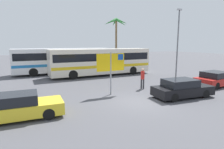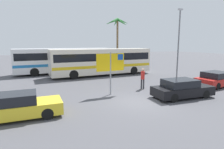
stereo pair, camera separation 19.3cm
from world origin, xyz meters
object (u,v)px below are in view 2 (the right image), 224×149
(bus_front_coach, at_px, (102,61))
(car_yellow, at_px, (18,106))
(car_red, at_px, (217,79))
(ferry_sign, at_px, (111,64))
(pedestrian_crossing_lot, at_px, (143,77))
(bus_rear_coach, at_px, (65,59))
(car_black, at_px, (182,89))

(bus_front_coach, xyz_separation_m, car_yellow, (-9.00, -10.58, -1.15))
(car_yellow, bearing_deg, car_red, 5.00)
(car_red, bearing_deg, ferry_sign, 167.22)
(ferry_sign, height_order, pedestrian_crossing_lot, ferry_sign)
(bus_rear_coach, distance_m, car_red, 17.54)
(bus_rear_coach, xyz_separation_m, car_black, (5.26, -15.09, -1.15))
(bus_rear_coach, bearing_deg, pedestrian_crossing_lot, -70.60)
(bus_rear_coach, xyz_separation_m, pedestrian_crossing_lot, (4.15, -11.78, -0.75))
(bus_rear_coach, bearing_deg, car_red, -51.62)
(bus_front_coach, distance_m, car_black, 11.48)
(car_black, relative_size, pedestrian_crossing_lot, 2.55)
(pedestrian_crossing_lot, bearing_deg, car_black, -120.24)
(bus_front_coach, height_order, pedestrian_crossing_lot, bus_front_coach)
(car_red, relative_size, pedestrian_crossing_lot, 2.43)
(car_black, height_order, car_yellow, same)
(bus_front_coach, bearing_deg, car_yellow, -130.38)
(bus_rear_coach, distance_m, pedestrian_crossing_lot, 12.51)
(ferry_sign, bearing_deg, bus_rear_coach, 96.94)
(car_yellow, relative_size, pedestrian_crossing_lot, 2.45)
(bus_front_coach, relative_size, car_black, 2.71)
(car_black, bearing_deg, bus_front_coach, 103.01)
(car_black, xyz_separation_m, car_red, (5.60, 1.36, 0.00))
(car_red, bearing_deg, pedestrian_crossing_lot, 160.10)
(bus_rear_coach, relative_size, car_yellow, 2.83)
(bus_front_coach, height_order, car_black, bus_front_coach)
(car_black, height_order, pedestrian_crossing_lot, pedestrian_crossing_lot)
(bus_front_coach, distance_m, pedestrian_crossing_lot, 8.06)
(bus_front_coach, xyz_separation_m, bus_rear_coach, (-3.71, 3.77, 0.00))
(bus_rear_coach, relative_size, car_black, 2.71)
(car_yellow, height_order, pedestrian_crossing_lot, pedestrian_crossing_lot)
(bus_front_coach, bearing_deg, car_red, -54.28)
(car_yellow, bearing_deg, ferry_sign, 21.86)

